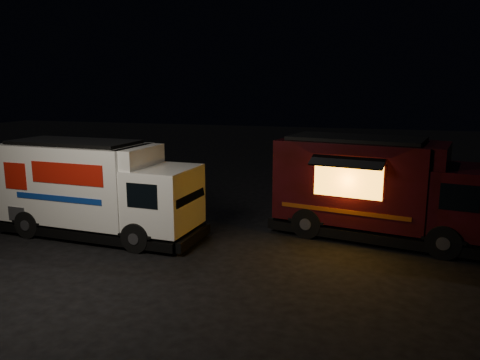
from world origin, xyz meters
name	(u,v)px	position (x,y,z in m)	size (l,w,h in m)	color
ground	(201,253)	(0.00, 0.00, 0.00)	(80.00, 80.00, 0.00)	black
white_truck	(100,189)	(-3.43, 0.67, 1.42)	(6.25, 2.13, 2.83)	silver
red_truck	(383,189)	(4.61, 2.81, 1.48)	(6.36, 2.34, 2.96)	#3A0A12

